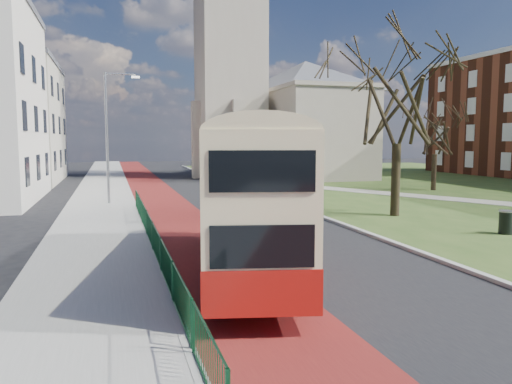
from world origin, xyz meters
name	(u,v)px	position (x,y,z in m)	size (l,w,h in m)	color
ground	(263,275)	(0.00, 0.00, 0.00)	(160.00, 160.00, 0.00)	black
road_carriageway	(199,198)	(1.50, 20.00, 0.01)	(9.00, 120.00, 0.01)	black
bus_lane	(160,199)	(-1.20, 20.00, 0.01)	(3.40, 120.00, 0.01)	#591414
pavement_west	(101,201)	(-5.00, 20.00, 0.06)	(4.00, 120.00, 0.12)	gray
kerb_west	(132,199)	(-3.00, 20.00, 0.07)	(0.25, 120.00, 0.13)	#999993
kerb_east	(255,192)	(6.10, 22.00, 0.07)	(0.25, 80.00, 0.13)	#999993
grass_green	(475,186)	(26.00, 22.00, 0.02)	(40.00, 80.00, 0.04)	#304C1B
pedestrian_railing	(153,237)	(-2.95, 4.00, 0.55)	(0.07, 24.00, 1.12)	#0D3C20
gothic_church	(271,54)	(12.56, 38.00, 13.13)	(16.38, 18.00, 40.00)	gray
street_block_far	(2,121)	(-14.00, 38.00, 5.76)	(10.30, 16.30, 11.50)	#B6AF9A
streetlamp	(109,131)	(-4.35, 18.00, 4.59)	(2.13, 0.18, 8.00)	gray
bus	(248,190)	(-0.36, 0.41, 2.53)	(4.65, 10.87, 4.43)	#AB150F
winter_tree_near	(398,86)	(10.07, 9.04, 6.80)	(8.10, 8.10, 9.76)	black
winter_tree_far	(436,126)	(20.33, 19.97, 5.13)	(5.43, 5.43, 7.36)	black
litter_bin	(506,222)	(11.79, 3.13, 0.55)	(0.83, 0.83, 1.01)	black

